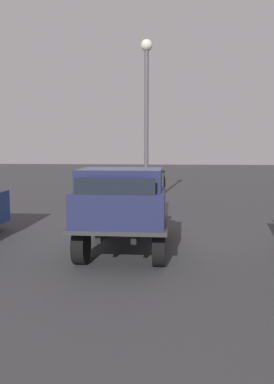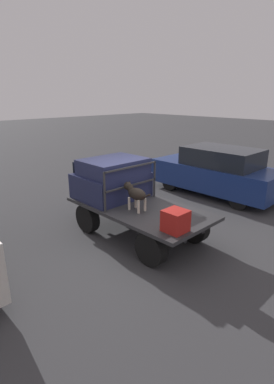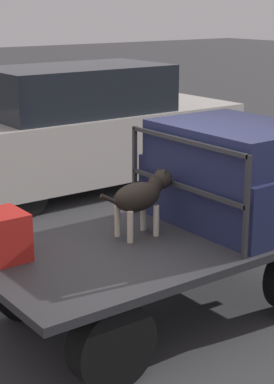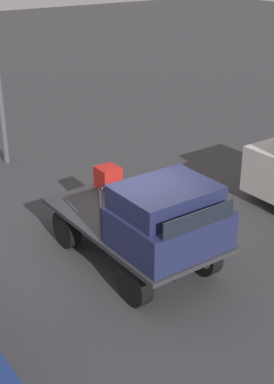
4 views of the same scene
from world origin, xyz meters
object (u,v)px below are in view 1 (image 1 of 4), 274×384
Objects in this scene: flatbed_truck at (127,223)px; dog at (137,194)px; light_pole_near at (146,101)px; cargo_crate at (151,195)px.

flatbed_truck is 0.69m from dog.
light_pole_near is (-5.92, -0.17, 2.74)m from dog.
flatbed_truck is 6.90m from light_pole_near.
flatbed_truck is 0.60× the size of light_pole_near.
flatbed_truck is at bearing -59.43° from dog.
dog is 1.46m from cargo_crate.
light_pole_near reaches higher than flatbed_truck.
dog reaches higher than flatbed_truck.
dog reaches higher than cargo_crate.
cargo_crate is 0.07× the size of light_pole_near.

